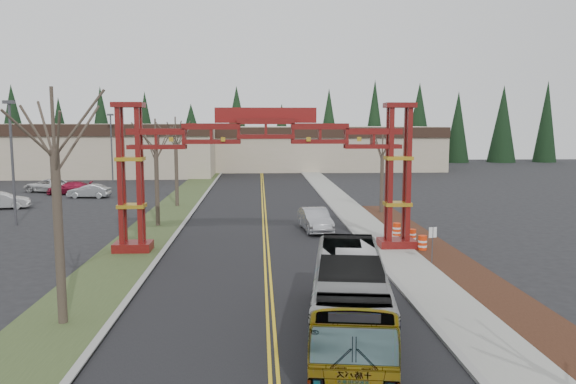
{
  "coord_description": "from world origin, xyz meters",
  "views": [
    {
      "loc": [
        -0.42,
        -15.43,
        7.73
      ],
      "look_at": [
        1.16,
        15.0,
        3.94
      ],
      "focal_mm": 35.0,
      "sensor_mm": 36.0,
      "label": 1
    }
  ],
  "objects": [
    {
      "name": "road",
      "position": [
        0.0,
        25.0,
        0.01
      ],
      "size": [
        12.0,
        110.0,
        0.02
      ],
      "primitive_type": "cube",
      "color": "black",
      "rests_on": "ground"
    },
    {
      "name": "grass_median",
      "position": [
        -8.0,
        25.0,
        0.04
      ],
      "size": [
        4.0,
        110.0,
        0.08
      ],
      "primitive_type": "cube",
      "color": "#384824",
      "rests_on": "ground"
    },
    {
      "name": "parked_car_mid_a",
      "position": [
        -20.92,
        46.06,
        0.69
      ],
      "size": [
        5.02,
        2.83,
        1.37
      ],
      "primitive_type": "imported",
      "rotation": [
        0.0,
        0.0,
        4.91
      ],
      "color": "maroon",
      "rests_on": "ground"
    },
    {
      "name": "light_pole_near",
      "position": [
        -18.82,
        27.4,
        5.41
      ],
      "size": [
        0.81,
        0.41,
        9.35
      ],
      "color": "#3F3F44",
      "rests_on": "ground"
    },
    {
      "name": "barrel_mid",
      "position": [
        9.42,
        19.59,
        0.45
      ],
      "size": [
        0.49,
        0.49,
        0.91
      ],
      "color": "red",
      "rests_on": "ground"
    },
    {
      "name": "bare_tree_right_far",
      "position": [
        10.0,
        31.44,
        4.94
      ],
      "size": [
        3.1,
        3.1,
        7.02
      ],
      "color": "#382D26",
      "rests_on": "ground"
    },
    {
      "name": "street_sign",
      "position": [
        8.98,
        14.02,
        1.5
      ],
      "size": [
        0.47,
        0.17,
        2.09
      ],
      "color": "#3F3F44",
      "rests_on": "ground"
    },
    {
      "name": "barrel_north",
      "position": [
        8.86,
        21.43,
        0.49
      ],
      "size": [
        0.53,
        0.53,
        0.99
      ],
      "color": "red",
      "rests_on": "ground"
    },
    {
      "name": "silver_sedan",
      "position": [
        3.58,
        23.95,
        0.81
      ],
      "size": [
        2.26,
        5.1,
        1.63
      ],
      "primitive_type": "imported",
      "rotation": [
        0.0,
        0.0,
        0.11
      ],
      "color": "#A5A8AD",
      "rests_on": "ground"
    },
    {
      "name": "barrel_south",
      "position": [
        9.37,
        17.16,
        0.49
      ],
      "size": [
        0.53,
        0.53,
        0.99
      ],
      "color": "red",
      "rests_on": "ground"
    },
    {
      "name": "bare_tree_median_near",
      "position": [
        -8.0,
        5.81,
        6.67
      ],
      "size": [
        3.51,
        3.51,
        9.04
      ],
      "color": "#382D26",
      "rests_on": "ground"
    },
    {
      "name": "sidewalk_right",
      "position": [
        7.6,
        25.0,
        0.08
      ],
      "size": [
        2.6,
        110.0,
        0.14
      ],
      "primitive_type": "cube",
      "color": "gray",
      "rests_on": "ground"
    },
    {
      "name": "light_pole_far",
      "position": [
        -19.54,
        58.66,
        5.11
      ],
      "size": [
        0.77,
        0.38,
        8.84
      ],
      "color": "#3F3F44",
      "rests_on": "ground"
    },
    {
      "name": "parked_car_near_b",
      "position": [
        -23.47,
        35.68,
        0.75
      ],
      "size": [
        4.78,
        2.43,
        1.5
      ],
      "primitive_type": "imported",
      "rotation": [
        0.0,
        0.0,
        1.76
      ],
      "color": "silver",
      "rests_on": "ground"
    },
    {
      "name": "parked_car_far_b",
      "position": [
        -23.95,
        47.97,
        0.74
      ],
      "size": [
        5.82,
        3.9,
        1.48
      ],
      "primitive_type": "imported",
      "rotation": [
        0.0,
        0.0,
        4.42
      ],
      "color": "silver",
      "rests_on": "ground"
    },
    {
      "name": "bare_tree_median_far",
      "position": [
        -8.0,
        36.36,
        6.02
      ],
      "size": [
        3.33,
        3.33,
        8.25
      ],
      "color": "#382D26",
      "rests_on": "ground"
    },
    {
      "name": "lane_line_left",
      "position": [
        -0.12,
        25.0,
        0.03
      ],
      "size": [
        0.12,
        100.0,
        0.01
      ],
      "primitive_type": "cube",
      "color": "gold",
      "rests_on": "road"
    },
    {
      "name": "curb_left",
      "position": [
        -6.15,
        25.0,
        0.07
      ],
      "size": [
        0.3,
        110.0,
        0.15
      ],
      "primitive_type": "cube",
      "color": "gray",
      "rests_on": "ground"
    },
    {
      "name": "parked_car_far_a",
      "position": [
        -17.96,
        42.94,
        0.7
      ],
      "size": [
        4.34,
        1.85,
        1.39
      ],
      "primitive_type": "imported",
      "rotation": [
        0.0,
        0.0,
        4.62
      ],
      "color": "#B0B4B8",
      "rests_on": "ground"
    },
    {
      "name": "landscape_strip",
      "position": [
        10.2,
        10.0,
        0.06
      ],
      "size": [
        2.6,
        50.0,
        0.12
      ],
      "primitive_type": "cube",
      "color": "black",
      "rests_on": "ground"
    },
    {
      "name": "lane_line_right",
      "position": [
        0.12,
        25.0,
        0.03
      ],
      "size": [
        0.12,
        100.0,
        0.01
      ],
      "primitive_type": "cube",
      "color": "gold",
      "rests_on": "road"
    },
    {
      "name": "conifer_treeline",
      "position": [
        0.25,
        92.0,
        6.49
      ],
      "size": [
        116.1,
        5.6,
        13.0
      ],
      "color": "black",
      "rests_on": "ground"
    },
    {
      "name": "retail_building_east",
      "position": [
        10.0,
        79.95,
        3.51
      ],
      "size": [
        38.0,
        20.3,
        7.0
      ],
      "color": "tan",
      "rests_on": "ground"
    },
    {
      "name": "curb_right",
      "position": [
        6.15,
        25.0,
        0.07
      ],
      "size": [
        0.3,
        110.0,
        0.15
      ],
      "primitive_type": "cube",
      "color": "gray",
      "rests_on": "ground"
    },
    {
      "name": "transit_bus",
      "position": [
        2.82,
        4.08,
        1.48
      ],
      "size": [
        3.93,
        10.89,
        2.97
      ],
      "primitive_type": "imported",
      "rotation": [
        0.0,
        0.0,
        -0.14
      ],
      "color": "#B0B4B8",
      "rests_on": "ground"
    },
    {
      "name": "gateway_arch",
      "position": [
        0.0,
        18.0,
        5.98
      ],
      "size": [
        18.2,
        1.6,
        8.9
      ],
      "color": "#570B0D",
      "rests_on": "ground"
    },
    {
      "name": "bare_tree_median_mid",
      "position": [
        -8.0,
        26.36,
        5.86
      ],
      "size": [
        3.19,
        3.19,
        8.01
      ],
      "color": "#382D26",
      "rests_on": "ground"
    },
    {
      "name": "retail_building_west",
      "position": [
        -30.0,
        71.96,
        3.76
      ],
      "size": [
        46.0,
        22.3,
        7.5
      ],
      "color": "tan",
      "rests_on": "ground"
    }
  ]
}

